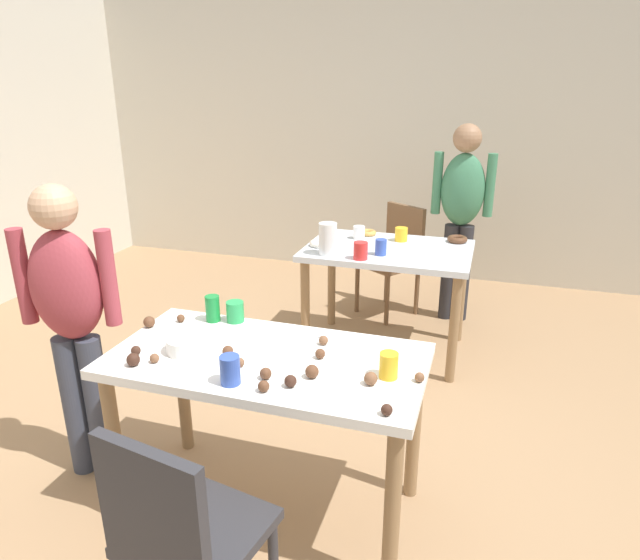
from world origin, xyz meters
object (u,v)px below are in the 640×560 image
(dining_table_far, at_px, (388,264))
(chair_far_table, at_px, (395,253))
(person_girl_near, at_px, (71,313))
(pitcher_far, at_px, (328,239))
(chair_near_table, at_px, (181,532))
(mixing_bowl, at_px, (187,344))
(soda_can, at_px, (213,308))
(dining_table_near, at_px, (267,380))
(person_adult_far, at_px, (461,207))

(dining_table_far, height_order, chair_far_table, chair_far_table)
(dining_table_far, bearing_deg, chair_far_table, 95.73)
(person_girl_near, relative_size, pitcher_far, 6.84)
(dining_table_far, xyz_separation_m, chair_near_table, (-0.18, -2.37, -0.14))
(pitcher_far, bearing_deg, chair_far_table, 74.53)
(chair_far_table, bearing_deg, mixing_bowl, -100.18)
(chair_far_table, distance_m, mixing_bowl, 2.49)
(person_girl_near, bearing_deg, soda_can, 26.90)
(dining_table_near, relative_size, person_girl_near, 0.91)
(chair_far_table, height_order, soda_can, soda_can)
(person_girl_near, distance_m, mixing_bowl, 0.59)
(dining_table_far, distance_m, chair_far_table, 0.73)
(pitcher_far, bearing_deg, person_girl_near, -117.89)
(mixing_bowl, xyz_separation_m, soda_can, (-0.04, 0.31, 0.03))
(person_adult_far, bearing_deg, dining_table_near, -103.95)
(dining_table_near, xyz_separation_m, person_adult_far, (0.59, 2.38, 0.26))
(chair_near_table, relative_size, chair_far_table, 1.00)
(dining_table_far, distance_m, person_adult_far, 0.86)
(dining_table_far, xyz_separation_m, soda_can, (-0.55, -1.42, 0.17))
(dining_table_near, relative_size, chair_near_table, 1.47)
(dining_table_near, relative_size, chair_far_table, 1.47)
(chair_far_table, distance_m, person_adult_far, 0.63)
(mixing_bowl, height_order, pitcher_far, pitcher_far)
(dining_table_far, relative_size, person_girl_near, 0.77)
(chair_far_table, relative_size, mixing_bowl, 5.29)
(person_girl_near, bearing_deg, dining_table_near, 1.66)
(chair_far_table, height_order, person_girl_near, person_girl_near)
(mixing_bowl, bearing_deg, dining_table_far, 73.53)
(chair_near_table, bearing_deg, chair_far_table, 88.00)
(person_girl_near, xyz_separation_m, person_adult_far, (1.51, 2.40, 0.07))
(chair_near_table, xyz_separation_m, soda_can, (-0.37, 0.95, 0.31))
(chair_near_table, height_order, pitcher_far, pitcher_far)
(chair_far_table, bearing_deg, chair_near_table, -92.00)
(person_adult_far, bearing_deg, chair_near_table, -100.86)
(dining_table_far, relative_size, chair_near_table, 1.25)
(dining_table_near, bearing_deg, chair_near_table, -89.99)
(chair_near_table, bearing_deg, mixing_bowl, 117.14)
(person_adult_far, bearing_deg, dining_table_far, -120.08)
(person_girl_near, bearing_deg, person_adult_far, 57.86)
(chair_far_table, distance_m, person_girl_near, 2.64)
(dining_table_near, bearing_deg, chair_far_table, 87.41)
(person_adult_far, xyz_separation_m, mixing_bowl, (-0.92, -2.43, -0.12))
(person_adult_far, height_order, soda_can, person_adult_far)
(person_adult_far, height_order, pitcher_far, person_adult_far)
(dining_table_far, xyz_separation_m, chair_far_table, (-0.07, 0.71, -0.14))
(chair_near_table, height_order, soda_can, soda_can)
(chair_far_table, relative_size, soda_can, 7.13)
(dining_table_near, xyz_separation_m, chair_far_table, (0.11, 2.38, -0.15))
(mixing_bowl, height_order, soda_can, soda_can)
(soda_can, relative_size, pitcher_far, 0.59)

